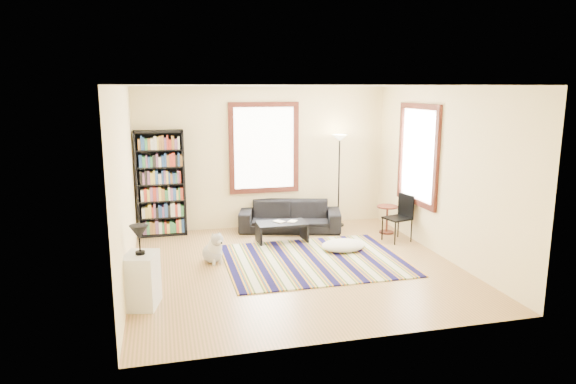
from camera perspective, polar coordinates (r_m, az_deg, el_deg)
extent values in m
cube|color=tan|center=(8.22, 0.85, -8.56)|extent=(5.00, 5.00, 0.10)
cube|color=white|center=(7.72, 0.91, 12.10)|extent=(5.00, 5.00, 0.10)
cube|color=#FEE5AB|center=(10.30, -2.76, 3.85)|extent=(5.00, 0.10, 2.80)
cube|color=#FEE5AB|center=(5.47, 7.73, -3.12)|extent=(5.00, 0.10, 2.80)
cube|color=#FEE5AB|center=(7.61, -18.03, 0.56)|extent=(0.10, 5.00, 2.80)
cube|color=#FEE5AB|center=(8.83, 17.10, 2.07)|extent=(0.10, 5.00, 2.80)
cube|color=white|center=(10.19, -2.68, 4.91)|extent=(1.20, 0.06, 1.60)
cube|color=white|center=(9.46, 14.27, 4.05)|extent=(0.06, 1.20, 1.60)
cube|color=#0E0B3A|center=(8.46, 2.92, -7.55)|extent=(2.86, 2.29, 0.02)
imported|color=black|center=(10.12, 0.22, -2.69)|extent=(2.10, 1.26, 0.58)
cube|color=black|center=(9.94, -13.95, 0.91)|extent=(0.90, 0.30, 2.00)
cube|color=black|center=(9.41, -0.71, -4.47)|extent=(1.01, 0.76, 0.36)
imported|color=beige|center=(9.34, -1.31, -3.39)|extent=(0.24, 0.23, 0.02)
imported|color=beige|center=(9.44, 0.11, -3.23)|extent=(0.23, 0.24, 0.01)
ellipsoid|color=silver|center=(8.97, 6.16, -5.91)|extent=(0.87, 0.73, 0.19)
cylinder|color=#4A1F12|center=(10.12, 10.94, -3.01)|extent=(0.48, 0.48, 0.54)
cube|color=black|center=(9.59, 12.04, -2.88)|extent=(0.51, 0.49, 0.86)
cube|color=silver|center=(6.93, -15.93, -9.42)|extent=(0.48, 0.57, 0.70)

